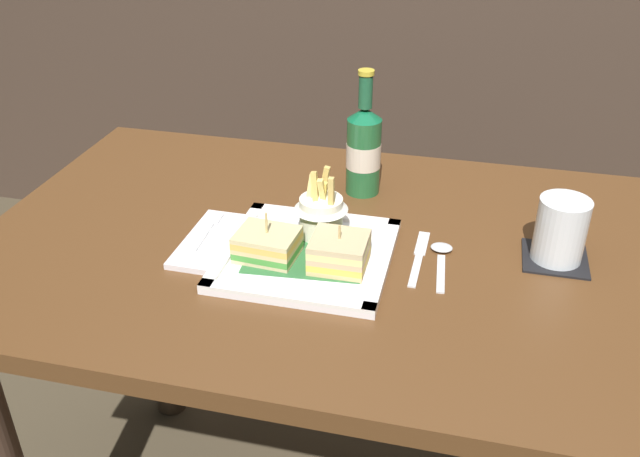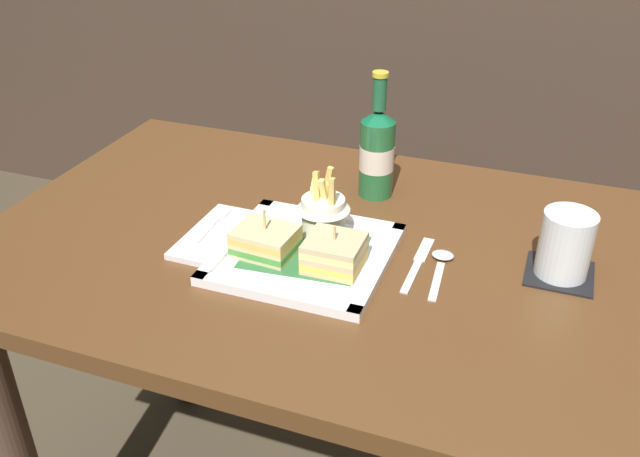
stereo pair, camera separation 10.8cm
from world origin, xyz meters
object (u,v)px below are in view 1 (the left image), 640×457
object	(u,v)px
sandwich_half_right	(339,252)
spoon	(441,254)
fork	(207,229)
square_plate	(307,255)
fries_cup	(321,210)
sandwich_half_left	(267,245)
knife	(419,255)
water_glass	(560,234)
dining_table	(332,323)
beer_bottle	(364,149)

from	to	relation	value
sandwich_half_right	spoon	xyz separation A→B (m)	(0.15, 0.08, -0.03)
fork	spoon	xyz separation A→B (m)	(0.39, 0.02, -0.01)
square_plate	fries_cup	size ratio (longest dim) A/B	2.26
square_plate	fries_cup	xyz separation A→B (m)	(0.01, 0.06, 0.05)
sandwich_half_left	fries_cup	world-z (taller)	fries_cup
square_plate	spoon	bearing A→B (deg)	14.90
fork	spoon	size ratio (longest dim) A/B	0.92
fries_cup	knife	bearing A→B (deg)	-3.23
knife	sandwich_half_left	bearing A→B (deg)	-162.55
water_glass	square_plate	bearing A→B (deg)	-166.80
dining_table	sandwich_half_left	bearing A→B (deg)	-135.63
sandwich_half_right	water_glass	xyz separation A→B (m)	(0.32, 0.11, 0.01)
square_plate	spoon	distance (m)	0.21
sandwich_half_left	fork	distance (m)	0.14
beer_bottle	fork	distance (m)	0.32
spoon	fork	bearing A→B (deg)	-176.65
dining_table	water_glass	xyz separation A→B (m)	(0.35, 0.03, 0.21)
sandwich_half_right	fork	distance (m)	0.24
dining_table	sandwich_half_right	world-z (taller)	sandwich_half_right
water_glass	beer_bottle	bearing A→B (deg)	154.66
dining_table	water_glass	distance (m)	0.41
sandwich_half_left	water_glass	size ratio (longest dim) A/B	0.96
spoon	fries_cup	bearing A→B (deg)	179.22
dining_table	square_plate	bearing A→B (deg)	-115.26
dining_table	spoon	size ratio (longest dim) A/B	8.76
fries_cup	fork	xyz separation A→B (m)	(-0.19, -0.03, -0.05)
sandwich_half_left	spoon	world-z (taller)	sandwich_half_left
sandwich_half_left	beer_bottle	distance (m)	0.30
beer_bottle	spoon	xyz separation A→B (m)	(0.16, -0.19, -0.08)
water_glass	fork	world-z (taller)	water_glass
square_plate	beer_bottle	xyz separation A→B (m)	(0.04, 0.25, 0.08)
beer_bottle	spoon	bearing A→B (deg)	-49.94
fork	knife	size ratio (longest dim) A/B	0.75
square_plate	water_glass	size ratio (longest dim) A/B	2.57
sandwich_half_right	water_glass	world-z (taller)	water_glass
dining_table	fries_cup	distance (m)	0.23
dining_table	square_plate	world-z (taller)	square_plate
spoon	sandwich_half_left	bearing A→B (deg)	-163.39
fries_cup	spoon	world-z (taller)	fries_cup
fork	sandwich_half_left	bearing A→B (deg)	-24.42
square_plate	sandwich_half_right	bearing A→B (deg)	-22.56
sandwich_half_left	fork	xyz separation A→B (m)	(-0.12, 0.06, -0.02)
sandwich_half_right	beer_bottle	distance (m)	0.28
sandwich_half_right	fries_cup	size ratio (longest dim) A/B	0.73
beer_bottle	fork	world-z (taller)	beer_bottle
knife	dining_table	bearing A→B (deg)	175.56
sandwich_half_right	spoon	world-z (taller)	sandwich_half_right
fork	dining_table	bearing A→B (deg)	7.46
beer_bottle	knife	world-z (taller)	beer_bottle
dining_table	knife	size ratio (longest dim) A/B	7.20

